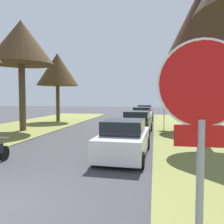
{
  "coord_description": "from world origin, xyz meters",
  "views": [
    {
      "loc": [
        3.65,
        -4.35,
        2.49
      ],
      "look_at": [
        1.49,
        7.4,
        1.76
      ],
      "focal_mm": 37.18,
      "sensor_mm": 36.0,
      "label": 1
    }
  ],
  "objects_px": {
    "parked_sedan_black": "(137,123)",
    "parked_sedan_silver": "(142,116)",
    "stop_sign_near": "(201,130)",
    "stop_sign_far": "(164,102)",
    "street_tree_right_mid_a": "(207,14)",
    "street_tree_left_mid_b": "(21,43)",
    "parked_sedan_red": "(145,112)",
    "street_tree_right_mid_b": "(194,63)",
    "street_tree_left_far": "(57,70)",
    "parked_sedan_white": "(125,139)"
  },
  "relations": [
    {
      "from": "stop_sign_near",
      "to": "stop_sign_far",
      "type": "bearing_deg",
      "value": 88.86
    },
    {
      "from": "parked_sedan_red",
      "to": "street_tree_right_mid_b",
      "type": "bearing_deg",
      "value": -70.76
    },
    {
      "from": "stop_sign_near",
      "to": "parked_sedan_red",
      "type": "relative_size",
      "value": 0.67
    },
    {
      "from": "stop_sign_near",
      "to": "street_tree_left_mid_b",
      "type": "height_order",
      "value": "street_tree_left_mid_b"
    },
    {
      "from": "street_tree_left_mid_b",
      "to": "parked_sedan_white",
      "type": "distance_m",
      "value": 11.98
    },
    {
      "from": "street_tree_left_far",
      "to": "parked_sedan_black",
      "type": "xyz_separation_m",
      "value": [
        8.68,
        -6.44,
        -4.66
      ]
    },
    {
      "from": "stop_sign_near",
      "to": "street_tree_right_mid_b",
      "type": "relative_size",
      "value": 0.45
    },
    {
      "from": "street_tree_left_mid_b",
      "to": "parked_sedan_white",
      "type": "xyz_separation_m",
      "value": [
        8.5,
        -6.12,
        -5.81
      ]
    },
    {
      "from": "street_tree_left_far",
      "to": "parked_sedan_black",
      "type": "height_order",
      "value": "street_tree_left_far"
    },
    {
      "from": "parked_sedan_silver",
      "to": "parked_sedan_red",
      "type": "height_order",
      "value": "same"
    },
    {
      "from": "street_tree_right_mid_b",
      "to": "parked_sedan_black",
      "type": "relative_size",
      "value": 1.47
    },
    {
      "from": "street_tree_left_mid_b",
      "to": "parked_sedan_red",
      "type": "xyz_separation_m",
      "value": [
        8.54,
        13.91,
        -5.81
      ]
    },
    {
      "from": "stop_sign_far",
      "to": "street_tree_left_mid_b",
      "type": "bearing_deg",
      "value": -164.34
    },
    {
      "from": "parked_sedan_white",
      "to": "stop_sign_near",
      "type": "bearing_deg",
      "value": -77.57
    },
    {
      "from": "street_tree_right_mid_a",
      "to": "parked_sedan_silver",
      "type": "distance_m",
      "value": 12.94
    },
    {
      "from": "stop_sign_near",
      "to": "stop_sign_far",
      "type": "distance_m",
      "value": 16.62
    },
    {
      "from": "parked_sedan_black",
      "to": "parked_sedan_silver",
      "type": "height_order",
      "value": "same"
    },
    {
      "from": "parked_sedan_white",
      "to": "parked_sedan_silver",
      "type": "bearing_deg",
      "value": 89.81
    },
    {
      "from": "street_tree_left_far",
      "to": "parked_sedan_white",
      "type": "bearing_deg",
      "value": -56.16
    },
    {
      "from": "parked_sedan_red",
      "to": "street_tree_left_far",
      "type": "bearing_deg",
      "value": -140.35
    },
    {
      "from": "parked_sedan_silver",
      "to": "parked_sedan_red",
      "type": "distance_m",
      "value": 6.53
    },
    {
      "from": "street_tree_right_mid_b",
      "to": "stop_sign_far",
      "type": "bearing_deg",
      "value": 162.98
    },
    {
      "from": "street_tree_right_mid_a",
      "to": "street_tree_right_mid_b",
      "type": "relative_size",
      "value": 1.31
    },
    {
      "from": "street_tree_left_mid_b",
      "to": "parked_sedan_white",
      "type": "relative_size",
      "value": 1.83
    },
    {
      "from": "street_tree_right_mid_b",
      "to": "parked_sedan_silver",
      "type": "relative_size",
      "value": 1.47
    },
    {
      "from": "street_tree_left_mid_b",
      "to": "parked_sedan_white",
      "type": "height_order",
      "value": "street_tree_left_mid_b"
    },
    {
      "from": "street_tree_right_mid_b",
      "to": "street_tree_left_mid_b",
      "type": "bearing_deg",
      "value": -169.63
    },
    {
      "from": "parked_sedan_white",
      "to": "parked_sedan_black",
      "type": "bearing_deg",
      "value": 89.42
    },
    {
      "from": "street_tree_left_mid_b",
      "to": "stop_sign_far",
      "type": "bearing_deg",
      "value": 15.66
    },
    {
      "from": "street_tree_left_mid_b",
      "to": "parked_sedan_black",
      "type": "distance_m",
      "value": 10.36
    },
    {
      "from": "parked_sedan_black",
      "to": "parked_sedan_white",
      "type": "bearing_deg",
      "value": -90.58
    },
    {
      "from": "stop_sign_near",
      "to": "street_tree_left_far",
      "type": "distance_m",
      "value": 23.07
    },
    {
      "from": "street_tree_right_mid_b",
      "to": "parked_sedan_white",
      "type": "distance_m",
      "value": 10.34
    },
    {
      "from": "stop_sign_far",
      "to": "street_tree_left_far",
      "type": "height_order",
      "value": "street_tree_left_far"
    },
    {
      "from": "stop_sign_near",
      "to": "street_tree_left_mid_b",
      "type": "relative_size",
      "value": 0.36
    },
    {
      "from": "street_tree_right_mid_b",
      "to": "street_tree_left_mid_b",
      "type": "xyz_separation_m",
      "value": [
        -12.59,
        -2.3,
        1.42
      ]
    },
    {
      "from": "street_tree_right_mid_a",
      "to": "parked_sedan_silver",
      "type": "relative_size",
      "value": 1.92
    },
    {
      "from": "stop_sign_far",
      "to": "street_tree_right_mid_a",
      "type": "xyz_separation_m",
      "value": [
        1.75,
        -6.49,
        4.45
      ]
    },
    {
      "from": "stop_sign_near",
      "to": "street_tree_left_far",
      "type": "relative_size",
      "value": 0.42
    },
    {
      "from": "street_tree_right_mid_b",
      "to": "parked_sedan_white",
      "type": "relative_size",
      "value": 1.47
    },
    {
      "from": "street_tree_right_mid_a",
      "to": "street_tree_left_mid_b",
      "type": "distance_m",
      "value": 12.75
    },
    {
      "from": "parked_sedan_black",
      "to": "parked_sedan_red",
      "type": "bearing_deg",
      "value": 90.12
    },
    {
      "from": "stop_sign_far",
      "to": "parked_sedan_silver",
      "type": "distance_m",
      "value": 5.05
    },
    {
      "from": "stop_sign_near",
      "to": "stop_sign_far",
      "type": "height_order",
      "value": "stop_sign_near"
    },
    {
      "from": "street_tree_left_mid_b",
      "to": "parked_sedan_red",
      "type": "relative_size",
      "value": 1.83
    },
    {
      "from": "street_tree_right_mid_a",
      "to": "parked_sedan_black",
      "type": "height_order",
      "value": "street_tree_right_mid_a"
    },
    {
      "from": "parked_sedan_white",
      "to": "parked_sedan_red",
      "type": "distance_m",
      "value": 20.03
    },
    {
      "from": "street_tree_left_mid_b",
      "to": "parked_sedan_silver",
      "type": "relative_size",
      "value": 1.83
    },
    {
      "from": "parked_sedan_white",
      "to": "parked_sedan_black",
      "type": "relative_size",
      "value": 1.0
    },
    {
      "from": "parked_sedan_red",
      "to": "stop_sign_far",
      "type": "bearing_deg",
      "value": -79.86
    }
  ]
}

